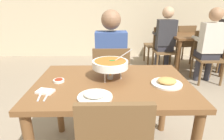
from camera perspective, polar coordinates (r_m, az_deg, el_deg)
name	(u,v)px	position (r m, az deg, el deg)	size (l,w,h in m)	color
dining_table_main	(112,94)	(1.58, 0.10, -7.48)	(1.26, 0.86, 0.76)	brown
chair_diner_main	(111,77)	(2.29, -0.27, -2.30)	(0.44, 0.44, 0.90)	brown
diner_main	(111,58)	(2.24, -0.29, 3.61)	(0.40, 0.45, 1.31)	#2D2D38
curry_bowl	(110,64)	(1.55, -0.54, 1.74)	(0.33, 0.30, 0.26)	silver
rice_plate	(95,95)	(1.28, -5.27, -7.79)	(0.24, 0.24, 0.06)	white
appetizer_plate	(167,82)	(1.54, 16.45, -3.62)	(0.24, 0.24, 0.06)	white
sauce_dish	(59,81)	(1.59, -16.01, -3.13)	(0.09, 0.09, 0.02)	white
napkin_folded	(45,91)	(1.44, -19.79, -6.20)	(0.12, 0.08, 0.02)	white
fork_utensil	(40,95)	(1.40, -21.17, -7.21)	(0.01, 0.17, 0.01)	silver
spoon_utensil	(47,95)	(1.39, -19.22, -7.29)	(0.01, 0.17, 0.01)	silver
dining_table_far	(195,42)	(4.17, 24.21, 7.86)	(1.00, 0.80, 0.76)	brown
chair_bg_middle	(164,47)	(4.04, 15.64, 6.84)	(0.44, 0.44, 0.90)	brown
chair_bg_right	(206,53)	(3.80, 26.97, 4.57)	(0.45, 0.45, 0.90)	brown
chair_bg_corner	(159,42)	(4.53, 14.22, 8.32)	(0.46, 0.46, 0.90)	brown
chair_bg_window	(183,42)	(4.67, 20.92, 7.96)	(0.49, 0.49, 0.90)	brown
patron_bg_middle	(165,36)	(3.93, 16.03, 9.97)	(0.40, 0.45, 1.31)	#2D2D38
patron_bg_right	(210,42)	(3.63, 27.84, 7.66)	(0.40, 0.45, 1.31)	#2D2D38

